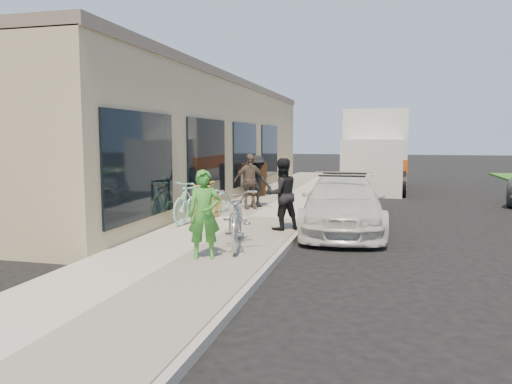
{
  "coord_description": "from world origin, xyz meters",
  "views": [
    {
      "loc": [
        1.31,
        -9.31,
        2.16
      ],
      "look_at": [
        -1.22,
        0.65,
        1.05
      ],
      "focal_mm": 35.0,
      "sensor_mm": 36.0,
      "label": 1
    }
  ],
  "objects_px": {
    "woman_rider": "(204,214)",
    "man_standing": "(282,194)",
    "cruiser_bike_c": "(208,201)",
    "sandwich_board": "(255,179)",
    "bike_rack": "(207,197)",
    "cruiser_bike_a": "(193,201)",
    "tandem_bike": "(238,217)",
    "sedan_white": "(343,204)",
    "sedan_silver": "(349,200)",
    "moving_truck": "(376,154)",
    "cruiser_bike_b": "(209,198)",
    "bystander_a": "(257,181)",
    "bystander_b": "(249,181)"
  },
  "relations": [
    {
      "from": "woman_rider",
      "to": "man_standing",
      "type": "bearing_deg",
      "value": 55.85
    },
    {
      "from": "cruiser_bike_c",
      "to": "sandwich_board",
      "type": "bearing_deg",
      "value": 97.81
    },
    {
      "from": "bike_rack",
      "to": "cruiser_bike_a",
      "type": "height_order",
      "value": "cruiser_bike_a"
    },
    {
      "from": "tandem_bike",
      "to": "woman_rider",
      "type": "distance_m",
      "value": 1.12
    },
    {
      "from": "bike_rack",
      "to": "sedan_white",
      "type": "distance_m",
      "value": 3.28
    },
    {
      "from": "sedan_white",
      "to": "sedan_silver",
      "type": "relative_size",
      "value": 1.48
    },
    {
      "from": "sedan_silver",
      "to": "tandem_bike",
      "type": "bearing_deg",
      "value": -116.12
    },
    {
      "from": "moving_truck",
      "to": "tandem_bike",
      "type": "xyz_separation_m",
      "value": [
        -2.33,
        -13.46,
        -0.78
      ]
    },
    {
      "from": "bike_rack",
      "to": "cruiser_bike_c",
      "type": "bearing_deg",
      "value": 95.77
    },
    {
      "from": "sandwich_board",
      "to": "woman_rider",
      "type": "relative_size",
      "value": 0.76
    },
    {
      "from": "sedan_silver",
      "to": "cruiser_bike_b",
      "type": "distance_m",
      "value": 3.7
    },
    {
      "from": "sandwich_board",
      "to": "bystander_a",
      "type": "relative_size",
      "value": 0.75
    },
    {
      "from": "sedan_white",
      "to": "tandem_bike",
      "type": "xyz_separation_m",
      "value": [
        -1.72,
        -2.77,
        0.06
      ]
    },
    {
      "from": "bike_rack",
      "to": "man_standing",
      "type": "bearing_deg",
      "value": -21.38
    },
    {
      "from": "sedan_white",
      "to": "moving_truck",
      "type": "relative_size",
      "value": 0.67
    },
    {
      "from": "sedan_white",
      "to": "woman_rider",
      "type": "xyz_separation_m",
      "value": [
        -1.99,
        -3.84,
        0.25
      ]
    },
    {
      "from": "sedan_silver",
      "to": "bystander_b",
      "type": "relative_size",
      "value": 1.99
    },
    {
      "from": "tandem_bike",
      "to": "cruiser_bike_b",
      "type": "xyz_separation_m",
      "value": [
        -1.84,
        3.59,
        -0.13
      ]
    },
    {
      "from": "cruiser_bike_c",
      "to": "bystander_b",
      "type": "relative_size",
      "value": 1.01
    },
    {
      "from": "cruiser_bike_b",
      "to": "cruiser_bike_c",
      "type": "height_order",
      "value": "cruiser_bike_c"
    },
    {
      "from": "sandwich_board",
      "to": "bystander_a",
      "type": "distance_m",
      "value": 2.8
    },
    {
      "from": "woman_rider",
      "to": "bystander_b",
      "type": "relative_size",
      "value": 0.95
    },
    {
      "from": "tandem_bike",
      "to": "sedan_silver",
      "type": "bearing_deg",
      "value": 55.47
    },
    {
      "from": "bystander_a",
      "to": "bystander_b",
      "type": "relative_size",
      "value": 0.97
    },
    {
      "from": "sedan_white",
      "to": "woman_rider",
      "type": "relative_size",
      "value": 3.09
    },
    {
      "from": "cruiser_bike_a",
      "to": "cruiser_bike_b",
      "type": "xyz_separation_m",
      "value": [
        -0.07,
        1.35,
        -0.09
      ]
    },
    {
      "from": "sedan_silver",
      "to": "bystander_b",
      "type": "height_order",
      "value": "bystander_b"
    },
    {
      "from": "cruiser_bike_a",
      "to": "bystander_b",
      "type": "relative_size",
      "value": 1.11
    },
    {
      "from": "bike_rack",
      "to": "sedan_white",
      "type": "height_order",
      "value": "sedan_white"
    },
    {
      "from": "bike_rack",
      "to": "sedan_silver",
      "type": "bearing_deg",
      "value": 29.58
    },
    {
      "from": "sedan_white",
      "to": "bystander_a",
      "type": "xyz_separation_m",
      "value": [
        -2.69,
        2.52,
        0.26
      ]
    },
    {
      "from": "bike_rack",
      "to": "moving_truck",
      "type": "xyz_separation_m",
      "value": [
        3.88,
        10.83,
        0.75
      ]
    },
    {
      "from": "bike_rack",
      "to": "moving_truck",
      "type": "distance_m",
      "value": 11.52
    },
    {
      "from": "sandwich_board",
      "to": "sedan_white",
      "type": "relative_size",
      "value": 0.25
    },
    {
      "from": "sandwich_board",
      "to": "cruiser_bike_b",
      "type": "relative_size",
      "value": 0.69
    },
    {
      "from": "sedan_silver",
      "to": "cruiser_bike_a",
      "type": "distance_m",
      "value": 4.19
    },
    {
      "from": "sedan_silver",
      "to": "tandem_bike",
      "type": "height_order",
      "value": "tandem_bike"
    },
    {
      "from": "bystander_a",
      "to": "man_standing",
      "type": "bearing_deg",
      "value": 133.9
    },
    {
      "from": "sedan_white",
      "to": "tandem_bike",
      "type": "height_order",
      "value": "sedan_white"
    },
    {
      "from": "bike_rack",
      "to": "man_standing",
      "type": "xyz_separation_m",
      "value": [
        2.01,
        -0.79,
        0.2
      ]
    },
    {
      "from": "bystander_b",
      "to": "woman_rider",
      "type": "bearing_deg",
      "value": -114.18
    },
    {
      "from": "bystander_a",
      "to": "bike_rack",
      "type": "bearing_deg",
      "value": 98.93
    },
    {
      "from": "sedan_silver",
      "to": "tandem_bike",
      "type": "relative_size",
      "value": 1.47
    },
    {
      "from": "sedan_silver",
      "to": "bystander_a",
      "type": "bearing_deg",
      "value": 159.01
    },
    {
      "from": "sandwich_board",
      "to": "bystander_b",
      "type": "bearing_deg",
      "value": -70.82
    },
    {
      "from": "sandwich_board",
      "to": "sedan_white",
      "type": "height_order",
      "value": "sedan_white"
    },
    {
      "from": "sedan_white",
      "to": "cruiser_bike_a",
      "type": "distance_m",
      "value": 3.53
    },
    {
      "from": "moving_truck",
      "to": "cruiser_bike_b",
      "type": "height_order",
      "value": "moving_truck"
    },
    {
      "from": "sedan_white",
      "to": "cruiser_bike_b",
      "type": "xyz_separation_m",
      "value": [
        -3.56,
        0.82,
        -0.07
      ]
    },
    {
      "from": "bystander_a",
      "to": "bystander_b",
      "type": "bearing_deg",
      "value": 95.06
    }
  ]
}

